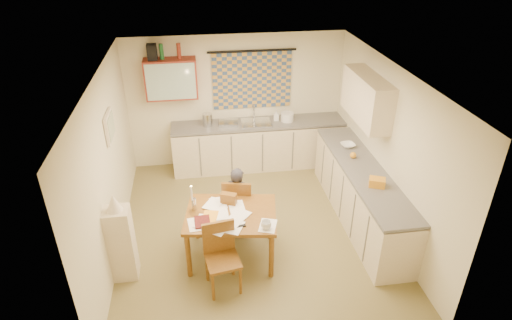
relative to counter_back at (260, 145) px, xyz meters
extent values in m
cube|color=brown|center=(-0.41, -1.95, -0.46)|extent=(4.00, 4.50, 0.02)
cube|color=white|center=(-0.41, -1.95, 2.06)|extent=(4.00, 4.50, 0.02)
cube|color=beige|center=(-0.41, 0.31, 0.80)|extent=(4.00, 0.02, 2.50)
cube|color=beige|center=(-0.41, -4.21, 0.80)|extent=(4.00, 0.02, 2.50)
cube|color=beige|center=(-2.42, -1.95, 0.80)|extent=(0.02, 4.50, 2.50)
cube|color=beige|center=(1.60, -1.95, 0.80)|extent=(0.02, 4.50, 2.50)
cube|color=#2F4A74|center=(-0.11, 0.27, 1.20)|extent=(1.45, 0.03, 1.05)
cylinder|color=black|center=(-0.11, 0.25, 1.75)|extent=(1.60, 0.04, 0.04)
cube|color=maroon|center=(-1.56, 0.13, 1.35)|extent=(0.90, 0.34, 0.70)
cube|color=#99B2A5|center=(-1.56, -0.04, 1.35)|extent=(0.84, 0.02, 0.64)
cube|color=beige|center=(1.42, -1.40, 1.40)|extent=(0.34, 1.30, 0.70)
cube|color=beige|center=(-2.38, -1.55, 1.25)|extent=(0.04, 0.50, 0.40)
cube|color=beige|center=(-2.35, -1.55, 1.25)|extent=(0.01, 0.42, 0.32)
cube|color=beige|center=(0.00, 0.00, -0.02)|extent=(3.30, 0.60, 0.86)
cube|color=#565351|center=(0.00, 0.00, 0.45)|extent=(3.30, 0.62, 0.04)
cube|color=beige|center=(1.29, -1.93, -0.02)|extent=(0.60, 2.95, 0.86)
cube|color=#565351|center=(1.29, -1.93, 0.45)|extent=(0.62, 2.95, 0.04)
cube|color=white|center=(1.29, -2.93, -0.03)|extent=(0.56, 0.56, 0.85)
cube|color=black|center=(1.29, -2.93, 0.41)|extent=(0.54, 0.54, 0.03)
cube|color=silver|center=(-0.08, 0.00, 0.43)|extent=(0.56, 0.47, 0.10)
cylinder|color=silver|center=(-0.09, 0.18, 0.61)|extent=(0.04, 0.04, 0.28)
cube|color=silver|center=(-0.59, 0.00, 0.50)|extent=(0.38, 0.33, 0.06)
cylinder|color=silver|center=(-0.98, 0.00, 0.59)|extent=(0.24, 0.24, 0.24)
cylinder|color=white|center=(0.52, 0.00, 0.55)|extent=(0.27, 0.27, 0.16)
imported|color=white|center=(0.31, 0.05, 0.57)|extent=(0.11, 0.11, 0.20)
imported|color=white|center=(1.29, -1.20, 0.50)|extent=(0.29, 0.29, 0.06)
cube|color=orange|center=(1.29, -2.42, 0.53)|extent=(0.26, 0.23, 0.12)
sphere|color=orange|center=(1.24, -1.58, 0.52)|extent=(0.10, 0.10, 0.10)
cube|color=black|center=(-1.83, 0.13, 1.83)|extent=(0.16, 0.20, 0.26)
cylinder|color=#195926|center=(-1.68, 0.13, 1.83)|extent=(0.09, 0.09, 0.26)
cylinder|color=maroon|center=(-1.38, 0.13, 1.83)|extent=(0.07, 0.07, 0.26)
cube|color=#61390F|center=(-0.80, -2.53, 0.27)|extent=(1.35, 1.10, 0.05)
cube|color=#61390F|center=(-0.63, -1.91, 0.00)|extent=(0.51, 0.51, 0.04)
cube|color=#61390F|center=(-0.68, -2.10, 0.26)|extent=(0.42, 0.14, 0.47)
cube|color=#61390F|center=(-0.97, -3.11, -0.01)|extent=(0.48, 0.48, 0.04)
cube|color=#61390F|center=(-1.00, -2.93, 0.24)|extent=(0.42, 0.11, 0.46)
imported|color=black|center=(-0.65, -1.98, 0.11)|extent=(0.63, 0.60, 1.12)
cube|color=beige|center=(-2.25, -2.69, 0.08)|extent=(0.32, 0.30, 1.07)
cone|color=beige|center=(-2.25, -2.69, 0.73)|extent=(0.20, 0.20, 0.22)
cube|color=#61390F|center=(-0.81, -2.30, 0.38)|extent=(0.24, 0.18, 0.16)
imported|color=white|center=(-0.38, -2.93, 0.35)|extent=(0.25, 0.25, 0.11)
imported|color=maroon|center=(-1.29, -2.69, 0.31)|extent=(0.22, 0.28, 0.03)
imported|color=orange|center=(-1.18, -2.56, 0.31)|extent=(0.32, 0.36, 0.02)
cube|color=orange|center=(-1.14, -2.80, 0.32)|extent=(0.13, 0.10, 0.04)
cube|color=black|center=(-0.70, -2.84, 0.31)|extent=(0.14, 0.07, 0.02)
cylinder|color=silver|center=(-1.29, -2.38, 0.39)|extent=(0.08, 0.08, 0.18)
cylinder|color=white|center=(-1.31, -2.41, 0.59)|extent=(0.03, 0.03, 0.22)
sphere|color=#FFCC66|center=(-1.30, -2.42, 0.71)|extent=(0.02, 0.02, 0.02)
cube|color=white|center=(-0.71, -2.39, 0.30)|extent=(0.23, 0.31, 0.00)
cube|color=white|center=(-0.35, -2.88, 0.30)|extent=(0.29, 0.35, 0.00)
cube|color=white|center=(-1.27, -2.71, 0.30)|extent=(0.24, 0.32, 0.00)
cube|color=white|center=(-0.95, -2.28, 0.30)|extent=(0.25, 0.32, 0.00)
cube|color=white|center=(-1.01, -2.65, 0.31)|extent=(0.26, 0.33, 0.00)
cube|color=white|center=(-0.98, -2.84, 0.31)|extent=(0.34, 0.36, 0.00)
cube|color=white|center=(-0.79, -2.85, 0.31)|extent=(0.32, 0.36, 0.00)
cube|color=white|center=(-0.69, -2.62, 0.31)|extent=(0.35, 0.36, 0.00)
cube|color=white|center=(-1.17, -2.67, 0.31)|extent=(0.30, 0.35, 0.00)
cube|color=white|center=(-0.78, -2.72, 0.31)|extent=(0.34, 0.36, 0.00)
cube|color=white|center=(-0.94, -2.54, 0.31)|extent=(0.22, 0.30, 0.00)
cube|color=white|center=(-1.02, -2.30, 0.32)|extent=(0.33, 0.36, 0.00)
camera|label=1|loc=(-1.16, -7.23, 3.74)|focal=30.00mm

